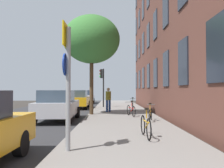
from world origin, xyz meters
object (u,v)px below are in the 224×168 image
Objects in this scene: bicycle_0 at (146,126)px; pedestrian_0 at (109,98)px; traffic_light at (103,81)px; tree_near at (92,40)px; bicycle_2 at (132,110)px; car_3 at (87,97)px; car_1 at (58,105)px; sign_post at (68,76)px; bicycle_1 at (151,114)px; bicycle_3 at (133,105)px; car_2 at (79,99)px.

pedestrian_0 is at bearing 98.24° from bicycle_0.
tree_near is (-0.42, -6.43, 2.35)m from traffic_light.
car_3 is (-4.33, 15.46, 0.37)m from bicycle_2.
traffic_light is 0.81× the size of car_3.
bicycle_0 is 0.97× the size of pedestrian_0.
traffic_light is 0.55× the size of tree_near.
tree_near is 4.88m from car_1.
bicycle_0 is 6.51m from car_1.
sign_post reaches higher than car_1.
bicycle_1 is (0.81, 4.13, -0.03)m from bicycle_0.
bicycle_3 is at bearing 33.21° from pedestrian_0.
car_2 reaches higher than bicycle_0.
tree_near is 8.92m from bicycle_0.
car_2 is at bearing 122.77° from pedestrian_0.
bicycle_0 is (2.38, -7.42, -4.35)m from tree_near.
tree_near is 7.44m from car_2.
car_1 is 8.33m from car_2.
bicycle_0 is at bearing -81.76° from pedestrian_0.
tree_near is 6.02m from bicycle_3.
bicycle_3 is 0.39× the size of car_3.
sign_post is 1.97× the size of bicycle_0.
bicycle_2 is at bearing 16.73° from car_1.
bicycle_1 is 2.34m from bicycle_2.
pedestrian_0 is (1.04, 1.84, -3.76)m from tree_near.
bicycle_2 is 0.94× the size of bicycle_3.
traffic_light is 2.20× the size of bicycle_2.
traffic_light is (0.25, 15.52, 0.50)m from sign_post.
bicycle_3 reaches higher than bicycle_0.
tree_near is 4.09× the size of bicycle_1.
bicycle_2 is 0.36× the size of car_2.
sign_post is 3.15m from bicycle_0.
sign_post is 1.91× the size of bicycle_3.
traffic_light is 4.63m from bicycle_3.
bicycle_0 is 10.47m from bicycle_3.
bicycle_1 is 5.60m from pedestrian_0.
traffic_light is 2.05× the size of pedestrian_0.
pedestrian_0 reaches higher than bicycle_3.
bicycle_1 is at bearing -62.51° from car_2.
car_3 is (-5.10, 17.67, 0.38)m from bicycle_1.
car_2 is (-4.54, 3.01, 0.34)m from bicycle_3.
bicycle_1 is at bearing -45.93° from tree_near.
tree_near reaches higher than bicycle_2.
bicycle_2 is 4.14m from bicycle_3.
traffic_light reaches higher than bicycle_1.
bicycle_3 is (2.86, 3.04, -4.34)m from tree_near.
car_3 is at bearing 95.07° from sign_post.
tree_near is at bearing 155.88° from bicycle_2.
sign_post is at bearing -105.63° from bicycle_2.
traffic_light is 0.79× the size of car_1.
bicycle_0 is at bearing -92.67° from bicycle_3.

